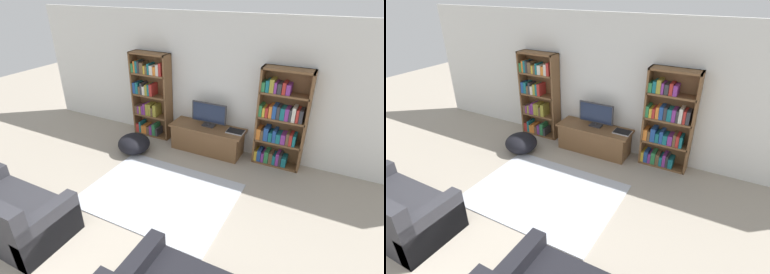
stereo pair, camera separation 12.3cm
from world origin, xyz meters
TOP-DOWN VIEW (x-y plane):
  - wall_back at (0.00, 4.23)m, footprint 8.80×0.06m
  - bookshelf_left at (-1.52, 4.05)m, footprint 0.85×0.30m
  - bookshelf_right at (1.21, 4.05)m, footprint 0.85×0.30m
  - tv_stand at (-0.12, 3.91)m, footprint 1.48×0.52m
  - television at (-0.12, 3.96)m, footprint 0.71×0.16m
  - laptop at (0.45, 3.94)m, footprint 0.32×0.24m
  - area_rug at (-0.19, 2.25)m, footprint 2.32×1.72m
  - couch_left_sectional at (-1.55, 0.67)m, footprint 1.62×0.89m
  - beanbag_ottoman at (-1.38, 3.18)m, footprint 0.63×0.63m

SIDE VIEW (x-z plane):
  - area_rug at x=-0.19m, z-range 0.00..0.02m
  - beanbag_ottoman at x=-1.38m, z-range 0.00..0.38m
  - tv_stand at x=-0.12m, z-range 0.00..0.53m
  - couch_left_sectional at x=-1.55m, z-range -0.14..0.71m
  - laptop at x=0.45m, z-range 0.52..0.55m
  - television at x=-0.12m, z-range 0.54..1.02m
  - bookshelf_right at x=1.21m, z-range -0.05..1.76m
  - bookshelf_left at x=-1.52m, z-range -0.01..1.80m
  - wall_back at x=0.00m, z-range 0.00..2.60m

